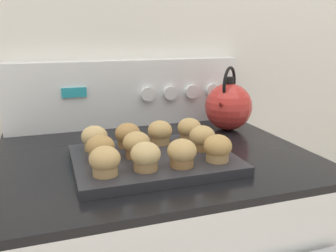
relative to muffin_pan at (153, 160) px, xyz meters
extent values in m
cube|color=white|center=(0.02, 0.43, 0.29)|extent=(8.00, 0.05, 2.40)
cube|color=black|center=(0.02, 0.08, -0.02)|extent=(0.80, 0.64, 0.02)
cube|color=white|center=(0.02, 0.38, 0.10)|extent=(0.78, 0.05, 0.22)
cube|color=teal|center=(-0.15, 0.35, 0.12)|extent=(0.07, 0.01, 0.03)
cylinder|color=white|center=(0.08, 0.34, 0.10)|extent=(0.05, 0.02, 0.05)
cylinder|color=white|center=(0.16, 0.34, 0.10)|extent=(0.05, 0.02, 0.05)
cylinder|color=white|center=(0.24, 0.34, 0.10)|extent=(0.05, 0.02, 0.05)
cylinder|color=white|center=(0.32, 0.34, 0.10)|extent=(0.05, 0.02, 0.05)
cube|color=#28282D|center=(0.00, 0.00, 0.00)|extent=(0.38, 0.29, 0.02)
cylinder|color=tan|center=(-0.13, -0.08, 0.02)|extent=(0.05, 0.05, 0.03)
ellipsoid|color=tan|center=(-0.13, -0.08, 0.05)|extent=(0.06, 0.06, 0.05)
cylinder|color=#A37A4C|center=(-0.04, -0.08, 0.02)|extent=(0.05, 0.05, 0.03)
ellipsoid|color=tan|center=(-0.04, -0.08, 0.05)|extent=(0.06, 0.06, 0.05)
cylinder|color=olive|center=(0.04, -0.09, 0.02)|extent=(0.05, 0.05, 0.03)
ellipsoid|color=tan|center=(0.04, -0.09, 0.05)|extent=(0.06, 0.06, 0.05)
cylinder|color=tan|center=(0.13, -0.08, 0.02)|extent=(0.05, 0.05, 0.03)
ellipsoid|color=tan|center=(0.13, -0.08, 0.05)|extent=(0.06, 0.06, 0.05)
cylinder|color=tan|center=(-0.12, 0.00, 0.02)|extent=(0.05, 0.05, 0.03)
ellipsoid|color=#B2844C|center=(-0.12, 0.00, 0.05)|extent=(0.06, 0.06, 0.05)
cylinder|color=olive|center=(-0.04, 0.00, 0.02)|extent=(0.05, 0.05, 0.03)
ellipsoid|color=tan|center=(-0.04, 0.00, 0.05)|extent=(0.06, 0.06, 0.05)
cylinder|color=olive|center=(0.13, 0.00, 0.02)|extent=(0.05, 0.05, 0.03)
ellipsoid|color=tan|center=(0.13, 0.00, 0.05)|extent=(0.06, 0.06, 0.05)
cylinder|color=tan|center=(-0.13, 0.09, 0.02)|extent=(0.05, 0.05, 0.03)
ellipsoid|color=tan|center=(-0.13, 0.09, 0.05)|extent=(0.06, 0.06, 0.05)
cylinder|color=olive|center=(-0.04, 0.09, 0.02)|extent=(0.05, 0.05, 0.03)
ellipsoid|color=#B2844C|center=(-0.04, 0.09, 0.05)|extent=(0.06, 0.06, 0.05)
cylinder|color=tan|center=(0.04, 0.08, 0.02)|extent=(0.05, 0.05, 0.03)
ellipsoid|color=tan|center=(0.04, 0.08, 0.05)|extent=(0.06, 0.06, 0.05)
cylinder|color=#A37A4C|center=(0.13, 0.08, 0.02)|extent=(0.05, 0.05, 0.03)
ellipsoid|color=tan|center=(0.13, 0.08, 0.05)|extent=(0.06, 0.06, 0.05)
sphere|color=red|center=(0.32, 0.22, 0.06)|extent=(0.15, 0.15, 0.15)
cylinder|color=black|center=(0.32, 0.22, 0.15)|extent=(0.03, 0.03, 0.02)
cone|color=red|center=(0.27, 0.17, 0.08)|extent=(0.07, 0.07, 0.06)
torus|color=black|center=(0.32, 0.22, 0.14)|extent=(0.09, 0.09, 0.12)
camera|label=1|loc=(-0.22, -0.77, 0.30)|focal=38.00mm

